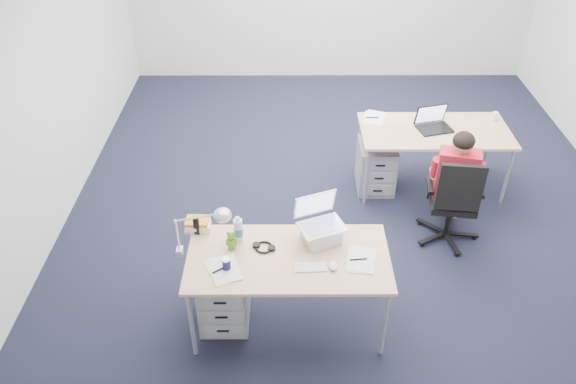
{
  "coord_description": "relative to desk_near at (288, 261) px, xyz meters",
  "views": [
    {
      "loc": [
        -0.66,
        -4.8,
        3.73
      ],
      "look_at": [
        -0.65,
        -0.83,
        0.85
      ],
      "focal_mm": 35.0,
      "sensor_mm": 36.0,
      "label": 1
    }
  ],
  "objects": [
    {
      "name": "book_stack",
      "position": [
        -0.75,
        0.35,
        0.09
      ],
      "size": [
        0.24,
        0.21,
        0.09
      ],
      "primitive_type": "cube",
      "rotation": [
        0.0,
        0.0,
        0.29
      ],
      "color": "silver",
      "rests_on": "desk_near"
    },
    {
      "name": "cordless_phone",
      "position": [
        -0.75,
        0.28,
        0.13
      ],
      "size": [
        0.05,
        0.03,
        0.17
      ],
      "primitive_type": "cube",
      "rotation": [
        0.0,
        0.0,
        -0.15
      ],
      "color": "black",
      "rests_on": "desk_near"
    },
    {
      "name": "drawer_pedestal_far",
      "position": [
        0.99,
        1.99,
        -0.41
      ],
      "size": [
        0.4,
        0.5,
        0.55
      ],
      "primitive_type": "cube",
      "color": "#9B9EA0",
      "rests_on": "ground"
    },
    {
      "name": "far_cup",
      "position": [
        2.29,
        2.23,
        0.09
      ],
      "size": [
        0.06,
        0.06,
        0.09
      ],
      "primitive_type": "cylinder",
      "rotation": [
        0.0,
        0.0,
        0.01
      ],
      "color": "white",
      "rests_on": "desk_far"
    },
    {
      "name": "bear_figurine",
      "position": [
        -0.45,
        0.1,
        0.13
      ],
      "size": [
        0.09,
        0.07,
        0.17
      ],
      "primitive_type": null,
      "rotation": [
        0.0,
        0.0,
        -0.05
      ],
      "color": "#3B7820",
      "rests_on": "desk_near"
    },
    {
      "name": "floor",
      "position": [
        0.65,
        1.53,
        -0.68
      ],
      "size": [
        7.0,
        7.0,
        0.0
      ],
      "primitive_type": "plane",
      "color": "black",
      "rests_on": "ground"
    },
    {
      "name": "computer_mouse",
      "position": [
        0.34,
        -0.12,
        0.07
      ],
      "size": [
        0.07,
        0.11,
        0.04
      ],
      "primitive_type": "ellipsoid",
      "rotation": [
        0.0,
        0.0,
        -0.02
      ],
      "color": "white",
      "rests_on": "desk_near"
    },
    {
      "name": "desk_far",
      "position": [
        1.59,
        2.01,
        0.0
      ],
      "size": [
        1.6,
        0.8,
        0.73
      ],
      "color": "tan",
      "rests_on": "ground"
    },
    {
      "name": "dark_laptop",
      "position": [
        1.58,
        2.01,
        0.18
      ],
      "size": [
        0.43,
        0.42,
        0.26
      ],
      "primitive_type": null,
      "rotation": [
        0.0,
        0.0,
        0.26
      ],
      "color": "black",
      "rests_on": "desk_far"
    },
    {
      "name": "desk_near",
      "position": [
        0.0,
        0.0,
        0.0
      ],
      "size": [
        1.6,
        0.8,
        0.73
      ],
      "color": "tan",
      "rests_on": "ground"
    },
    {
      "name": "room",
      "position": [
        0.65,
        1.53,
        1.03
      ],
      "size": [
        6.02,
        7.02,
        2.8
      ],
      "color": "silver",
      "rests_on": "ground"
    },
    {
      "name": "papers_left",
      "position": [
        -0.5,
        -0.15,
        0.05
      ],
      "size": [
        0.3,
        0.36,
        0.01
      ],
      "primitive_type": "cube",
      "rotation": [
        0.0,
        0.0,
        0.35
      ],
      "color": "#F3FF93",
      "rests_on": "desk_near"
    },
    {
      "name": "headphones",
      "position": [
        -0.19,
        0.1,
        0.06
      ],
      "size": [
        0.23,
        0.2,
        0.03
      ],
      "primitive_type": null,
      "rotation": [
        0.0,
        0.0,
        -0.29
      ],
      "color": "black",
      "rests_on": "desk_near"
    },
    {
      "name": "seated_person",
      "position": [
        1.62,
        1.24,
        -0.08
      ],
      "size": [
        0.46,
        0.71,
        1.2
      ],
      "rotation": [
        0.0,
        0.0,
        -0.23
      ],
      "color": "red",
      "rests_on": "ground"
    },
    {
      "name": "far_papers",
      "position": [
        0.96,
        2.25,
        0.05
      ],
      "size": [
        0.31,
        0.38,
        0.01
      ],
      "primitive_type": "cube",
      "rotation": [
        0.0,
        0.0,
        -0.31
      ],
      "color": "white",
      "rests_on": "desk_far"
    },
    {
      "name": "papers_right",
      "position": [
        0.57,
        -0.05,
        0.05
      ],
      "size": [
        0.26,
        0.33,
        0.01
      ],
      "primitive_type": "cube",
      "rotation": [
        0.0,
        0.0,
        -0.19
      ],
      "color": "#F3FF93",
      "rests_on": "desk_near"
    },
    {
      "name": "sunglasses",
      "position": [
        0.38,
        0.25,
        0.06
      ],
      "size": [
        0.09,
        0.04,
        0.02
      ],
      "primitive_type": null,
      "rotation": [
        0.0,
        0.0,
        0.02
      ],
      "color": "black",
      "rests_on": "desk_near"
    },
    {
      "name": "desk_lamp",
      "position": [
        -0.72,
        0.04,
        0.28
      ],
      "size": [
        0.43,
        0.3,
        0.46
      ],
      "primitive_type": null,
      "rotation": [
        0.0,
        0.0,
        -0.42
      ],
      "color": "silver",
      "rests_on": "desk_near"
    },
    {
      "name": "silver_laptop",
      "position": [
        0.27,
        0.2,
        0.24
      ],
      "size": [
        0.44,
        0.39,
        0.38
      ],
      "primitive_type": null,
      "rotation": [
        0.0,
        0.0,
        0.39
      ],
      "color": "silver",
      "rests_on": "desk_near"
    },
    {
      "name": "can_koozie",
      "position": [
        -0.47,
        -0.14,
        0.1
      ],
      "size": [
        0.08,
        0.08,
        0.1
      ],
      "primitive_type": "cylinder",
      "rotation": [
        0.0,
        0.0,
        0.34
      ],
      "color": "#151742",
      "rests_on": "desk_near"
    },
    {
      "name": "office_chair",
      "position": [
        1.59,
        1.07,
        -0.4
      ],
      "size": [
        0.71,
        0.71,
        1.0
      ],
      "rotation": [
        0.0,
        0.0,
        -0.13
      ],
      "color": "black",
      "rests_on": "ground"
    },
    {
      "name": "wireless_keyboard",
      "position": [
        0.17,
        -0.12,
        0.05
      ],
      "size": [
        0.25,
        0.11,
        0.01
      ],
      "primitive_type": "cube",
      "rotation": [
        0.0,
        0.0,
        0.05
      ],
      "color": "white",
      "rests_on": "desk_near"
    },
    {
      "name": "water_bottle",
      "position": [
        -0.4,
        0.2,
        0.17
      ],
      "size": [
        0.09,
        0.09,
        0.24
      ],
      "primitive_type": "cylinder",
      "rotation": [
        0.0,
        0.0,
        0.33
      ],
      "color": "silver",
      "rests_on": "desk_near"
    },
    {
      "name": "drawer_pedestal_near",
      "position": [
        -0.53,
        0.04,
        -0.41
      ],
      "size": [
        0.4,
        0.5,
        0.55
      ],
      "primitive_type": "cube",
      "color": "#9B9EA0",
      "rests_on": "ground"
    }
  ]
}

